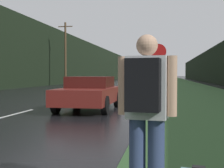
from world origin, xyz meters
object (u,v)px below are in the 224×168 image
Objects in this scene: car_passing_near at (90,93)px; delivery_truck at (137,73)px; stop_sign at (158,70)px; hitchhiker_with_backpack at (146,108)px; car_passing_far at (143,80)px.

car_passing_near is 70.90m from delivery_truck.
delivery_truck is (-7.19, 69.99, 0.18)m from stop_sign.
stop_sign is at bearing -164.09° from car_passing_near.
stop_sign is 9.43m from hitchhiker_with_backpack.
car_passing_far is at bearing -90.00° from car_passing_near.
car_passing_far is (-2.67, 28.32, -0.89)m from stop_sign.
stop_sign is 0.62× the size of car_passing_near.
stop_sign is 28.46m from car_passing_far.
hitchhiker_with_backpack is 0.25× the size of delivery_truck.
hitchhiker_with_backpack is at bearing 107.70° from car_passing_near.
car_passing_far reaches higher than car_passing_near.
delivery_truck is (-4.52, 70.75, 1.09)m from car_passing_near.
car_passing_near is (-2.76, 8.66, -0.36)m from hitchhiker_with_backpack.
car_passing_near is at bearing 90.00° from car_passing_far.
hitchhiker_with_backpack is at bearing -84.76° from delivery_truck.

